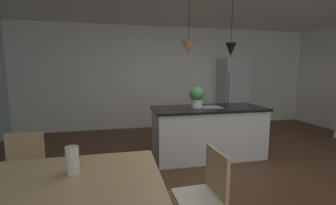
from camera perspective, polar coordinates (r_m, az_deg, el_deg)
name	(u,v)px	position (r m, az deg, el deg)	size (l,w,h in m)	color
ground_plane	(226,181)	(3.48, 14.71, -18.79)	(10.00, 8.40, 0.04)	#4C301E
wall_back_kitchen	(173,78)	(6.18, 1.23, 6.34)	(10.00, 0.12, 2.70)	white
dining_table	(35,192)	(1.98, -30.89, -19.14)	(1.83, 1.02, 0.73)	tan
chair_kitchen_end	(202,196)	(2.09, 8.75, -22.60)	(0.42, 0.42, 0.87)	tan
chair_far_left	(23,171)	(2.94, -33.03, -14.45)	(0.43, 0.43, 0.87)	tan
kitchen_island	(208,131)	(4.09, 10.19, -7.31)	(1.98, 0.84, 0.91)	silver
refrigerator	(233,93)	(6.43, 16.26, 2.33)	(0.72, 0.67, 1.86)	#B2B5B7
pendant_over_island_main	(189,47)	(3.83, 5.28, 13.89)	(0.23, 0.23, 0.88)	black
pendant_over_island_aux	(231,49)	(4.13, 15.77, 12.95)	(0.18, 0.18, 0.91)	black
potted_plant_on_island	(197,96)	(3.89, 7.36, 1.57)	(0.25, 0.25, 0.37)	beige
vase_on_dining_table	(72,160)	(1.96, -23.25, -13.37)	(0.10, 0.10, 0.22)	silver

